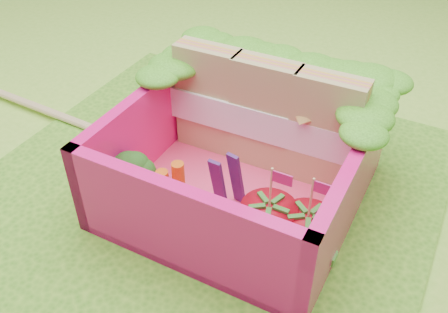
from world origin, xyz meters
The scene contains 13 objects.
ground centered at (0.00, 0.00, 0.00)m, with size 14.00×14.00×0.00m, color #8ED33B.
placemat centered at (0.00, 0.00, 0.01)m, with size 2.60×2.60×0.03m, color #4D9A22.
bento_floor centered at (0.21, 0.04, 0.06)m, with size 1.30×1.30×0.05m, color #FF4174.
bento_box centered at (0.21, 0.04, 0.31)m, with size 1.30×1.30×0.55m.
lettuce_ruffle centered at (0.21, 0.53, 0.64)m, with size 1.43×0.83×0.11m.
sandwich_stack centered at (0.22, 0.34, 0.42)m, with size 1.24×0.20×0.68m.
broccoli centered at (-0.31, -0.30, 0.26)m, with size 0.34×0.34×0.25m.
carrot_sticks centered at (-0.06, -0.26, 0.22)m, with size 0.14×0.13×0.29m.
purple_wedges centered at (0.22, -0.13, 0.27)m, with size 0.13×0.12×0.38m.
strawberry_left centered at (0.53, -0.29, 0.22)m, with size 0.28×0.28×0.52m.
strawberry_right centered at (0.71, -0.25, 0.22)m, with size 0.27×0.27×0.51m.
snap_peas centered at (0.61, -0.18, 0.11)m, with size 0.57×0.57×0.05m.
chopsticks centered at (-1.12, 0.15, 0.05)m, with size 2.52×0.16×0.05m.
Camera 1 is at (1.14, -1.91, 2.03)m, focal length 40.00 mm.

